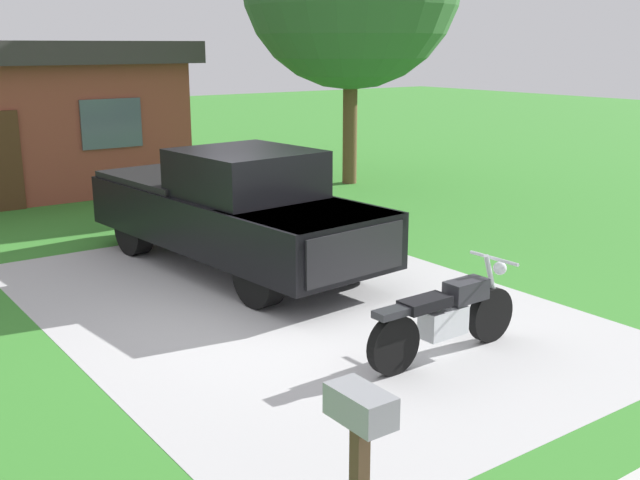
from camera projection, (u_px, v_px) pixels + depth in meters
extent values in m
plane|color=#38842D|center=(290.00, 305.00, 10.28)|extent=(80.00, 80.00, 0.00)
cube|color=#B5B5B5|center=(290.00, 305.00, 10.28)|extent=(5.99, 8.78, 0.01)
cylinder|color=black|center=(490.00, 315.00, 8.97)|extent=(0.66, 0.14, 0.66)
cylinder|color=black|center=(393.00, 345.00, 8.07)|extent=(0.66, 0.14, 0.66)
cube|color=silver|center=(443.00, 322.00, 8.48)|extent=(0.57, 0.27, 0.32)
cube|color=#28282D|center=(466.00, 290.00, 8.61)|extent=(0.53, 0.27, 0.24)
cube|color=black|center=(425.00, 303.00, 8.24)|extent=(0.61, 0.29, 0.12)
cube|color=#28282D|center=(394.00, 312.00, 7.97)|extent=(0.48, 0.21, 0.08)
cylinder|color=silver|center=(492.00, 285.00, 8.88)|extent=(0.33, 0.07, 0.77)
cylinder|color=silver|center=(494.00, 258.00, 8.80)|extent=(0.06, 0.70, 0.04)
sphere|color=silver|center=(500.00, 268.00, 8.91)|extent=(0.16, 0.16, 0.16)
cylinder|color=black|center=(349.00, 255.00, 11.18)|extent=(0.38, 0.86, 0.84)
cylinder|color=black|center=(259.00, 277.00, 10.14)|extent=(0.38, 0.86, 0.84)
cylinder|color=black|center=(216.00, 216.00, 13.74)|extent=(0.38, 0.86, 0.84)
cylinder|color=black|center=(134.00, 230.00, 12.69)|extent=(0.38, 0.86, 0.84)
cube|color=black|center=(232.00, 217.00, 11.88)|extent=(2.50, 5.76, 0.80)
cube|color=black|center=(308.00, 219.00, 10.45)|extent=(2.06, 2.06, 0.20)
cube|color=black|center=(246.00, 173.00, 11.40)|extent=(1.97, 2.06, 0.70)
cube|color=#3F4C56|center=(279.00, 187.00, 10.84)|extent=(1.71, 0.31, 0.60)
cube|color=black|center=(180.00, 188.00, 12.95)|extent=(2.11, 2.56, 0.50)
cube|color=black|center=(355.00, 253.00, 9.85)|extent=(1.70, 0.25, 0.64)
cube|color=gray|center=(360.00, 406.00, 4.93)|extent=(0.26, 0.48, 0.22)
cylinder|color=brown|center=(350.00, 121.00, 19.00)|extent=(0.36, 0.36, 3.13)
cube|color=#4C5966|center=(112.00, 123.00, 17.08)|extent=(1.40, 0.06, 1.10)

